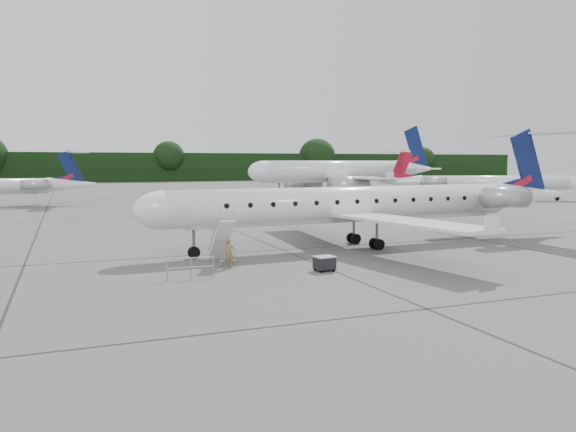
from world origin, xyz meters
name	(u,v)px	position (x,y,z in m)	size (l,w,h in m)	color
ground	(358,256)	(0.00, 0.00, 0.00)	(320.00, 320.00, 0.00)	#5E5D5B
treeline	(128,167)	(0.00, 130.00, 4.00)	(260.00, 4.00, 8.00)	black
main_regional_jet	(351,187)	(1.08, 3.06, 3.94)	(30.76, 22.15, 7.89)	white
airstair	(222,241)	(-8.22, 0.38, 1.24)	(0.85, 2.31, 2.47)	white
passenger	(229,253)	(-8.16, -0.92, 0.78)	(0.57, 0.37, 1.56)	olive
safety_railing	(191,268)	(-10.59, -2.87, 0.50)	(2.20, 0.08, 1.00)	#96999F
baggage_cart	(324,263)	(-3.87, -3.50, 0.41)	(0.95, 0.77, 0.83)	black
bg_narrowbody	(336,161)	(22.81, 48.88, 5.68)	(31.62, 22.77, 11.35)	white
bg_regional_right	(495,176)	(40.66, 34.17, 3.56)	(27.14, 19.54, 7.12)	white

